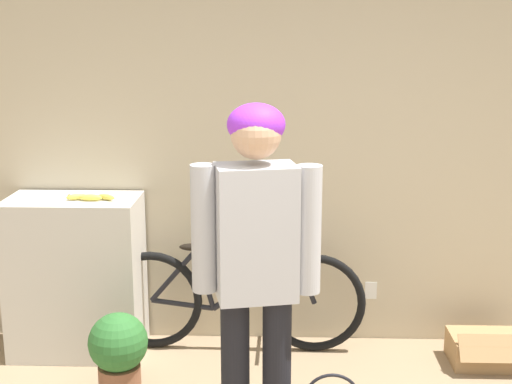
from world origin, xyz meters
The scene contains 7 objects.
wall_back centered at (0.00, 2.52, 1.30)m, with size 8.00×0.07×2.60m.
side_shelf centered at (-1.40, 2.24, 0.52)m, with size 0.84×0.47×1.04m.
person centered at (-0.19, 1.07, 1.08)m, with size 0.61×0.31×1.78m.
bicycle centered at (-0.38, 2.29, 0.36)m, with size 1.75×0.46×0.75m.
banana centered at (-1.27, 2.19, 1.06)m, with size 0.32×0.09×0.04m.
cardboard_box centered at (1.25, 2.14, 0.09)m, with size 0.46×0.39×0.25m.
potted_plant centered at (-0.99, 1.59, 0.30)m, with size 0.34×0.34×0.53m.
Camera 1 is at (-0.08, -2.12, 2.11)m, focal length 50.00 mm.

